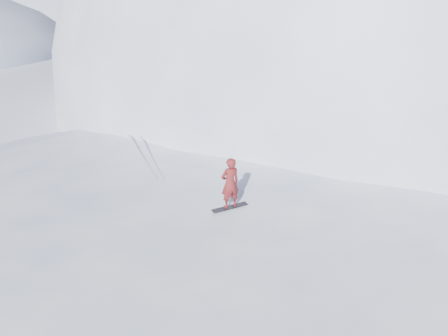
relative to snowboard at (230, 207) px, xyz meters
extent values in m
plane|color=white|center=(-2.13, -0.41, -2.41)|extent=(400.00, 400.00, 0.00)
ellipsoid|color=white|center=(-1.13, 2.59, -2.41)|extent=(36.00, 28.00, 4.80)
ellipsoid|color=white|center=(19.87, 25.59, -2.41)|extent=(60.00, 56.00, 56.00)
ellipsoid|color=white|center=(7.87, 19.59, -2.41)|extent=(28.00, 24.00, 18.00)
ellipsoid|color=white|center=(2.87, -3.41, -2.41)|extent=(5.00, 4.50, 0.70)
ellipsoid|color=white|center=(-4.13, 5.59, -2.41)|extent=(7.00, 6.30, 1.00)
ellipsoid|color=white|center=(4.87, 3.59, -2.41)|extent=(4.00, 3.60, 0.60)
cube|color=black|center=(0.00, 0.00, 0.00)|extent=(1.38, 0.58, 0.02)
imported|color=maroon|center=(0.00, 0.00, 0.96)|extent=(0.78, 0.61, 1.89)
cube|color=silver|center=(-2.97, 5.55, 0.01)|extent=(1.25, 5.89, 0.04)
cube|color=silver|center=(-2.57, 5.55, 0.01)|extent=(0.93, 5.95, 0.04)
camera|label=1|loc=(-2.77, -12.02, 7.20)|focal=32.00mm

